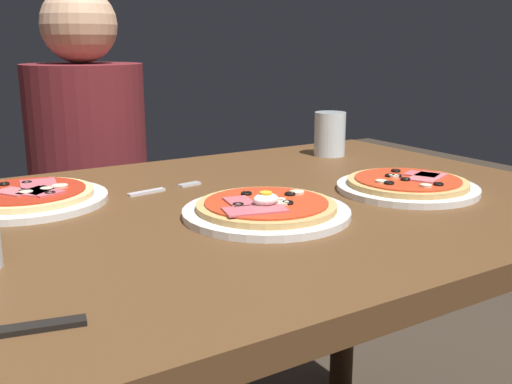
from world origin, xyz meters
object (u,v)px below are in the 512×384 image
at_px(dining_table, 249,262).
at_px(pizza_foreground, 266,209).
at_px(diner_person, 92,215).
at_px(pizza_across_left, 407,185).
at_px(salt_shaker, 338,134).
at_px(fork, 160,190).
at_px(pizza_across_right, 27,197).
at_px(water_glass_near, 330,137).

relative_size(dining_table, pizza_foreground, 4.52).
distance_m(dining_table, diner_person, 0.76).
xyz_separation_m(pizza_across_left, diner_person, (-0.36, 0.84, -0.21)).
relative_size(salt_shaker, diner_person, 0.06).
xyz_separation_m(pizza_foreground, pizza_across_left, (0.32, -0.00, -0.00)).
bearing_deg(pizza_foreground, fork, 107.75).
bearing_deg(fork, dining_table, -57.69).
distance_m(pizza_foreground, diner_person, 0.87).
relative_size(pizza_across_right, salt_shaker, 4.17).
xyz_separation_m(dining_table, pizza_foreground, (-0.02, -0.09, 0.13)).
relative_size(dining_table, salt_shaker, 18.54).
distance_m(dining_table, salt_shaker, 0.64).
xyz_separation_m(pizza_foreground, water_glass_near, (0.43, 0.37, 0.04)).
distance_m(pizza_across_right, water_glass_near, 0.74).
bearing_deg(diner_person, water_glass_near, 134.74).
bearing_deg(dining_table, salt_shaker, 35.88).
bearing_deg(fork, pizza_foreground, -72.25).
xyz_separation_m(pizza_across_right, diner_person, (0.27, 0.55, -0.21)).
xyz_separation_m(pizza_across_right, salt_shaker, (0.84, 0.17, 0.02)).
bearing_deg(dining_table, fork, 122.31).
bearing_deg(pizza_across_left, fork, 147.82).
relative_size(fork, salt_shaker, 2.36).
relative_size(pizza_across_right, fork, 1.77).
bearing_deg(diner_person, fork, 86.29).
distance_m(fork, diner_person, 0.62).
distance_m(dining_table, water_glass_near, 0.52).
bearing_deg(dining_table, pizza_foreground, -103.24).
xyz_separation_m(pizza_across_left, water_glass_near, (0.11, 0.37, 0.04)).
bearing_deg(diner_person, salt_shaker, 146.30).
height_order(pizza_across_right, fork, pizza_across_right).
bearing_deg(pizza_across_left, dining_table, 162.94).
xyz_separation_m(pizza_foreground, pizza_across_right, (-0.31, 0.29, -0.00)).
xyz_separation_m(pizza_across_left, pizza_across_right, (-0.63, 0.29, -0.00)).
bearing_deg(fork, diner_person, 86.29).
bearing_deg(dining_table, water_glass_near, 34.22).
relative_size(pizza_across_left, pizza_across_right, 0.96).
height_order(pizza_foreground, water_glass_near, water_glass_near).
xyz_separation_m(pizza_foreground, diner_person, (-0.04, 0.84, -0.21)).
bearing_deg(water_glass_near, pizza_foreground, -139.41).
height_order(fork, diner_person, diner_person).
relative_size(pizza_foreground, water_glass_near, 2.54).
xyz_separation_m(water_glass_near, diner_person, (-0.47, 0.47, -0.25)).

